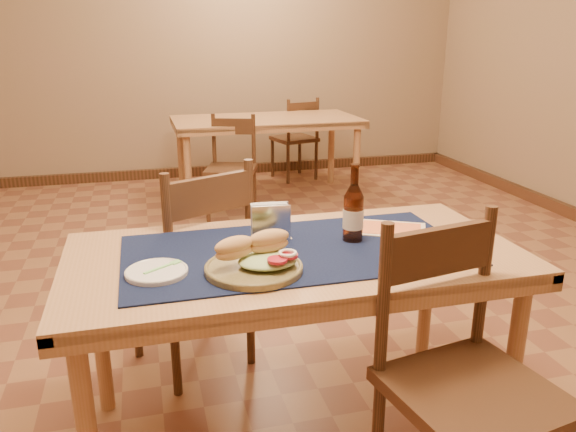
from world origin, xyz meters
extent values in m
cube|color=brown|center=(0.00, 0.00, -0.01)|extent=(6.00, 7.00, 0.02)
cube|color=#91745D|center=(0.00, 3.51, 1.40)|extent=(6.00, 0.02, 2.80)
cylinder|color=#AD7B51|center=(0.72, -1.12, 0.35)|extent=(0.06, 0.06, 0.71)
cylinder|color=#AD7B51|center=(-0.72, -0.48, 0.35)|extent=(0.06, 0.06, 0.71)
cylinder|color=#AD7B51|center=(0.72, -0.48, 0.35)|extent=(0.06, 0.06, 0.71)
cube|color=#AD7B51|center=(0.00, -0.80, 0.73)|extent=(1.60, 0.80, 0.04)
cube|color=#0F1A37|center=(0.00, -0.80, 0.75)|extent=(1.20, 0.60, 0.01)
cube|color=#4D2C1B|center=(0.00, 3.47, 0.05)|extent=(6.00, 0.06, 0.10)
cylinder|color=#AD7B51|center=(-0.14, 2.12, 0.35)|extent=(0.06, 0.06, 0.71)
cylinder|color=#AD7B51|center=(1.40, 2.14, 0.35)|extent=(0.06, 0.06, 0.71)
cylinder|color=#AD7B51|center=(-0.14, 2.81, 0.35)|extent=(0.06, 0.06, 0.71)
cylinder|color=#AD7B51|center=(1.39, 2.82, 0.35)|extent=(0.06, 0.06, 0.71)
cube|color=#AD7B51|center=(0.63, 2.47, 0.73)|extent=(1.70, 0.86, 0.04)
cylinder|color=#4D2C1B|center=(-0.23, 0.05, 0.24)|extent=(0.04, 0.04, 0.49)
cylinder|color=#4D2C1B|center=(-0.59, -0.11, 0.24)|extent=(0.04, 0.04, 0.49)
cylinder|color=#4D2C1B|center=(-0.08, -0.30, 0.24)|extent=(0.04, 0.04, 0.49)
cylinder|color=#4D2C1B|center=(-0.43, -0.46, 0.24)|extent=(0.04, 0.04, 0.49)
cube|color=#4D2C1B|center=(-0.33, -0.20, 0.49)|extent=(0.60, 0.60, 0.04)
cube|color=#4D2C1B|center=(-0.25, -0.39, 0.86)|extent=(0.37, 0.19, 0.15)
cylinder|color=#4D2C1B|center=(-0.07, -0.31, 0.73)|extent=(0.04, 0.04, 0.50)
cylinder|color=#4D2C1B|center=(-0.43, -0.47, 0.73)|extent=(0.04, 0.04, 0.50)
cylinder|color=#4D2C1B|center=(0.54, -1.16, 0.24)|extent=(0.04, 0.04, 0.48)
cube|color=#4D2C1B|center=(0.38, -1.38, 0.48)|extent=(0.52, 0.52, 0.04)
cube|color=#4D2C1B|center=(0.35, -1.18, 0.86)|extent=(0.39, 0.10, 0.15)
cylinder|color=#4D2C1B|center=(0.16, -1.21, 0.73)|extent=(0.04, 0.04, 0.49)
cylinder|color=#4D2C1B|center=(0.54, -1.14, 0.73)|extent=(0.04, 0.04, 0.49)
cylinder|color=#4D2C1B|center=(-0.02, 1.79, 0.21)|extent=(0.03, 0.03, 0.42)
cylinder|color=#4D2C1B|center=(0.30, 1.68, 0.21)|extent=(0.03, 0.03, 0.42)
cylinder|color=#4D2C1B|center=(0.09, 2.11, 0.21)|extent=(0.03, 0.03, 0.42)
cylinder|color=#4D2C1B|center=(0.41, 2.00, 0.21)|extent=(0.03, 0.03, 0.42)
cube|color=#4D2C1B|center=(0.20, 1.89, 0.42)|extent=(0.50, 0.50, 0.04)
cube|color=#4D2C1B|center=(0.25, 2.06, 0.75)|extent=(0.33, 0.13, 0.13)
cylinder|color=#4D2C1B|center=(0.09, 2.12, 0.64)|extent=(0.03, 0.03, 0.43)
cylinder|color=#4D2C1B|center=(0.41, 2.01, 0.64)|extent=(0.03, 0.03, 0.43)
cylinder|color=#4D2C1B|center=(1.19, 3.31, 0.21)|extent=(0.03, 0.03, 0.43)
cylinder|color=#4D2C1B|center=(0.86, 3.22, 0.21)|extent=(0.03, 0.03, 0.43)
cylinder|color=#4D2C1B|center=(1.28, 2.98, 0.21)|extent=(0.03, 0.03, 0.43)
cylinder|color=#4D2C1B|center=(0.95, 2.89, 0.21)|extent=(0.03, 0.03, 0.43)
cube|color=#4D2C1B|center=(1.07, 3.10, 0.43)|extent=(0.49, 0.49, 0.04)
cube|color=#4D2C1B|center=(1.12, 2.93, 0.76)|extent=(0.34, 0.11, 0.13)
cylinder|color=#4D2C1B|center=(1.28, 2.97, 0.65)|extent=(0.03, 0.03, 0.44)
cylinder|color=#4D2C1B|center=(0.95, 2.88, 0.65)|extent=(0.03, 0.03, 0.44)
cylinder|color=brown|center=(-0.18, -0.95, 0.77)|extent=(0.32, 0.32, 0.02)
torus|color=brown|center=(-0.18, -0.95, 0.77)|extent=(0.32, 0.32, 0.01)
ellipsoid|color=#A5BD82|center=(-0.14, -0.96, 0.79)|extent=(0.19, 0.15, 0.03)
ellipsoid|color=tan|center=(-0.24, -0.94, 0.84)|extent=(0.15, 0.11, 0.08)
ellipsoid|color=tan|center=(-0.12, -0.91, 0.84)|extent=(0.15, 0.09, 0.08)
cylinder|color=#A91629|center=(-0.12, -1.01, 0.81)|extent=(0.06, 0.06, 0.01)
cylinder|color=#A91629|center=(-0.07, -0.99, 0.81)|extent=(0.06, 0.06, 0.01)
torus|color=white|center=(-0.08, -0.99, 0.82)|extent=(0.06, 0.06, 0.01)
cylinder|color=silver|center=(-0.48, -0.89, 0.76)|extent=(0.20, 0.20, 0.01)
torus|color=silver|center=(-0.48, -0.89, 0.77)|extent=(0.20, 0.20, 0.01)
cube|color=#8BE87F|center=(-0.48, -0.89, 0.77)|extent=(0.10, 0.07, 0.00)
cube|color=#8BE87F|center=(-0.42, -0.85, 0.77)|extent=(0.04, 0.04, 0.00)
cylinder|color=#4F200E|center=(0.23, -0.76, 0.84)|extent=(0.07, 0.07, 0.17)
cone|color=#4F200E|center=(0.23, -0.76, 0.95)|extent=(0.07, 0.07, 0.04)
cylinder|color=#4F200E|center=(0.23, -0.76, 1.00)|extent=(0.03, 0.03, 0.07)
cylinder|color=#4F200E|center=(0.23, -0.76, 1.04)|extent=(0.04, 0.04, 0.01)
cylinder|color=#F4E3C3|center=(0.23, -0.76, 0.84)|extent=(0.08, 0.08, 0.07)
cube|color=silver|center=(-0.06, -0.67, 0.76)|extent=(0.16, 0.07, 0.00)
cube|color=silver|center=(-0.06, -0.69, 0.83)|extent=(0.14, 0.02, 0.13)
cube|color=silver|center=(-0.06, -0.65, 0.83)|extent=(0.14, 0.02, 0.13)
cube|color=silver|center=(-0.06, -0.67, 0.82)|extent=(0.14, 0.05, 0.12)
cube|color=teal|center=(-0.06, -0.69, 0.83)|extent=(0.10, 0.01, 0.04)
cube|color=#FBE2BD|center=(0.42, -0.69, 0.76)|extent=(0.32, 0.29, 0.00)
cube|color=orange|center=(0.42, -0.69, 0.76)|extent=(0.27, 0.24, 0.00)
camera|label=1|loc=(-0.50, -2.59, 1.49)|focal=35.00mm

